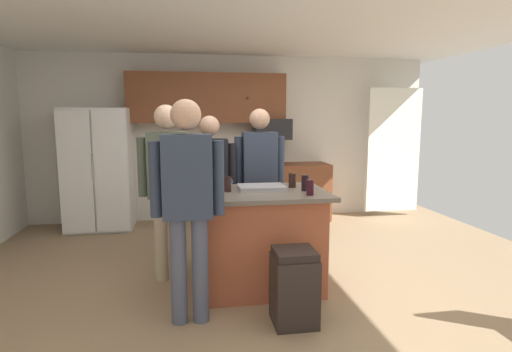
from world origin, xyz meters
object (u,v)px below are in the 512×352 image
object	(u,v)px
mug_ceramic_white	(224,182)
glass_stout_tall	(310,187)
serving_tray	(261,187)
tumbler_amber	(305,183)
person_guest_by_door	(260,174)
person_guest_right	(188,196)
person_guest_left	(168,180)
glass_dark_ale	(292,180)
kitchen_island	(261,239)
refrigerator	(99,169)
glass_short_whisky	(228,184)
microwave_over_range	(272,129)
trash_bin	(294,287)
person_elder_center	(210,181)

from	to	relation	value
mug_ceramic_white	glass_stout_tall	xyz separation A→B (m)	(0.72, -0.50, 0.01)
serving_tray	tumbler_amber	bearing A→B (deg)	-17.83
person_guest_by_door	person_guest_right	bearing A→B (deg)	-21.88
person_guest_right	tumbler_amber	distance (m)	1.21
person_guest_by_door	tumbler_amber	world-z (taller)	person_guest_by_door
tumbler_amber	person_guest_left	bearing A→B (deg)	163.12
glass_dark_ale	person_guest_by_door	bearing A→B (deg)	109.05
kitchen_island	tumbler_amber	world-z (taller)	tumbler_amber
mug_ceramic_white	serving_tray	distance (m)	0.38
refrigerator	mug_ceramic_white	bearing A→B (deg)	-53.84
glass_short_whisky	serving_tray	bearing A→B (deg)	9.01
refrigerator	glass_dark_ale	distance (m)	3.28
refrigerator	person_guest_right	bearing A→B (deg)	-67.09
person_guest_left	person_guest_right	size ratio (longest dim) A/B	0.99
glass_dark_ale	refrigerator	bearing A→B (deg)	134.73
kitchen_island	glass_dark_ale	xyz separation A→B (m)	(0.34, 0.15, 0.54)
microwave_over_range	serving_tray	size ratio (longest dim) A/B	1.27
person_guest_right	kitchen_island	bearing A→B (deg)	0.00
person_guest_right	trash_bin	world-z (taller)	person_guest_right
person_guest_left	trash_bin	distance (m)	1.64
person_guest_right	glass_stout_tall	xyz separation A→B (m)	(1.07, 0.30, -0.01)
person_guest_right	serving_tray	xyz separation A→B (m)	(0.70, 0.64, -0.06)
person_elder_center	person_guest_left	bearing A→B (deg)	-81.84
refrigerator	mug_ceramic_white	xyz separation A→B (m)	(1.64, -2.25, 0.12)
person_guest_left	person_guest_by_door	distance (m)	1.09
person_guest_right	tumbler_amber	bearing A→B (deg)	-14.43
trash_bin	refrigerator	bearing A→B (deg)	123.32
person_elder_center	tumbler_amber	distance (m)	1.14
person_elder_center	mug_ceramic_white	world-z (taller)	person_elder_center
glass_dark_ale	glass_stout_tall	bearing A→B (deg)	-82.15
person_guest_by_door	mug_ceramic_white	distance (m)	0.71
kitchen_island	person_guest_left	bearing A→B (deg)	158.61
microwave_over_range	serving_tray	world-z (taller)	microwave_over_range
person_guest_left	person_guest_right	distance (m)	0.93
person_guest_right	trash_bin	bearing A→B (deg)	-50.73
serving_tray	trash_bin	bearing A→B (deg)	-81.34
tumbler_amber	person_elder_center	bearing A→B (deg)	138.47
trash_bin	glass_dark_ale	bearing A→B (deg)	77.13
kitchen_island	person_guest_by_door	size ratio (longest dim) A/B	0.71
person_guest_right	glass_stout_tall	world-z (taller)	person_guest_right
kitchen_island	person_guest_right	size ratio (longest dim) A/B	0.70
microwave_over_range	tumbler_amber	distance (m)	2.69
microwave_over_range	glass_stout_tall	size ratio (longest dim) A/B	4.05
mug_ceramic_white	glass_dark_ale	distance (m)	0.67
tumbler_amber	trash_bin	xyz separation A→B (m)	(-0.27, -0.68, -0.72)
glass_stout_tall	glass_dark_ale	size ratio (longest dim) A/B	0.99
kitchen_island	trash_bin	bearing A→B (deg)	-79.10
glass_stout_tall	glass_short_whisky	xyz separation A→B (m)	(-0.71, 0.29, 0.00)
refrigerator	person_guest_right	xyz separation A→B (m)	(1.29, -3.04, 0.15)
person_elder_center	serving_tray	world-z (taller)	person_elder_center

